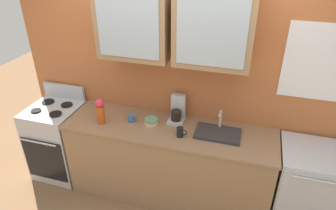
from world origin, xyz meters
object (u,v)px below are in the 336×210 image
bowl_stack (151,121)px  coffee_maker (177,111)px  stove_range (59,140)px  sink_faucet (218,133)px  cup_near_bowls (131,118)px  dishwasher (307,190)px  vase (100,111)px  cup_near_sink (180,132)px

bowl_stack → coffee_maker: bearing=33.3°
stove_range → sink_faucet: (1.94, 0.03, 0.47)m
stove_range → cup_near_bowls: 1.12m
dishwasher → stove_range: bearing=179.9°
coffee_maker → stove_range: bearing=-172.9°
vase → cup_near_sink: 0.88m
bowl_stack → vase: size_ratio=0.53×
vase → coffee_maker: bearing=20.9°
vase → dishwasher: (2.17, 0.10, -0.61)m
vase → dishwasher: size_ratio=0.31×
vase → bowl_stack: bearing=14.2°
cup_near_bowls → dishwasher: 1.94m
sink_faucet → vase: vase is taller
stove_range → dishwasher: 2.88m
dishwasher → bowl_stack: bearing=179.0°
sink_faucet → cup_near_bowls: 0.94m
bowl_stack → cup_near_bowls: 0.22m
stove_range → sink_faucet: 2.00m
cup_near_bowls → dishwasher: bearing=-0.4°
bowl_stack → coffee_maker: (0.24, 0.16, 0.08)m
vase → dishwasher: 2.26m
sink_faucet → coffee_maker: size_ratio=1.57×
sink_faucet → vase: size_ratio=1.59×
bowl_stack → dishwasher: (1.65, -0.03, -0.49)m
vase → cup_near_sink: bearing=-0.2°
stove_range → bowl_stack: bearing=1.1°
stove_range → dishwasher: (2.88, -0.00, -0.01)m
dishwasher → coffee_maker: bearing=172.4°
bowl_stack → vase: bearing=-165.8°
stove_range → vase: 0.94m
dishwasher → cup_near_bowls: bearing=179.6°
stove_range → dishwasher: size_ratio=1.20×
vase → coffee_maker: coffee_maker is taller
cup_near_bowls → coffee_maker: (0.47, 0.18, 0.06)m
vase → coffee_maker: (0.77, 0.29, -0.04)m
cup_near_sink → coffee_maker: 0.32m
cup_near_sink → cup_near_bowls: bearing=168.3°
bowl_stack → cup_near_bowls: cup_near_bowls is taller
cup_near_sink → coffee_maker: (-0.11, 0.30, 0.06)m
sink_faucet → coffee_maker: 0.50m
sink_faucet → bowl_stack: sink_faucet is taller
sink_faucet → coffee_maker: bearing=161.7°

